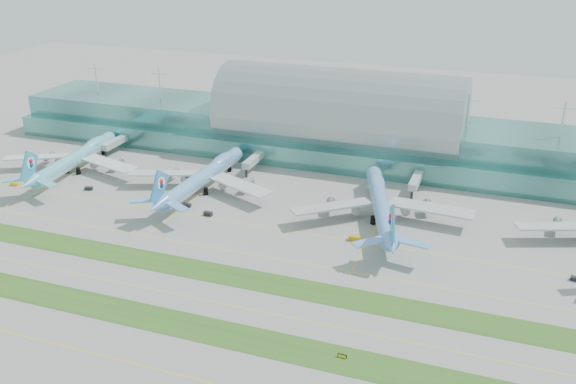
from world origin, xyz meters
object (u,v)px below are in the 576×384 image
at_px(airliner_b, 204,176).
at_px(taxiway_sign_east, 342,356).
at_px(airliner_c, 381,203).
at_px(airliner_a, 76,157).
at_px(terminal, 339,127).

xyz_separation_m(airliner_b, taxiway_sign_east, (87.17, -92.17, -6.08)).
bearing_deg(airliner_c, taxiway_sign_east, -101.66).
distance_m(airliner_a, taxiway_sign_east, 179.95).
height_order(airliner_a, taxiway_sign_east, airliner_a).
distance_m(airliner_a, airliner_c, 144.46).
height_order(airliner_a, airliner_b, airliner_b).
xyz_separation_m(airliner_c, taxiway_sign_east, (9.33, -88.87, -6.28)).
xyz_separation_m(terminal, airliner_a, (-108.67, -62.40, -7.69)).
height_order(terminal, airliner_a, terminal).
bearing_deg(airliner_c, airliner_b, 159.92).
relative_size(terminal, airliner_b, 4.37).
bearing_deg(airliner_b, terminal, 58.29).
height_order(airliner_b, taxiway_sign_east, airliner_b).
bearing_deg(airliner_c, terminal, 100.45).
bearing_deg(terminal, taxiway_sign_east, -73.87).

